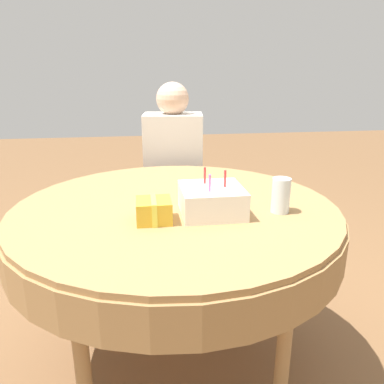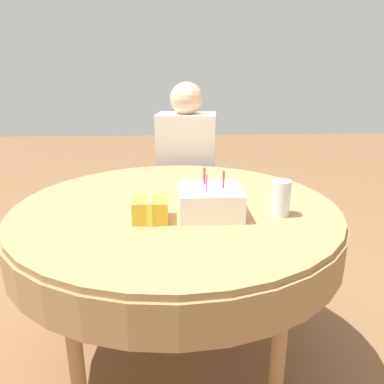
# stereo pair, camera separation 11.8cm
# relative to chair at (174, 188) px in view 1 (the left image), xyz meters

# --- Properties ---
(ground_plane) EXTENTS (12.00, 12.00, 0.00)m
(ground_plane) POSITION_rel_chair_xyz_m (-0.08, -0.89, -0.52)
(ground_plane) COLOR brown
(dining_table) EXTENTS (1.23, 1.23, 0.73)m
(dining_table) POSITION_rel_chair_xyz_m (-0.08, -0.89, 0.13)
(dining_table) COLOR #9E7547
(dining_table) RESTS_ON ground_plane
(chair) EXTENTS (0.41, 0.41, 0.96)m
(chair) POSITION_rel_chair_xyz_m (0.00, 0.00, 0.00)
(chair) COLOR brown
(chair) RESTS_ON ground_plane
(person) EXTENTS (0.36, 0.36, 1.15)m
(person) POSITION_rel_chair_xyz_m (-0.01, -0.09, 0.18)
(person) COLOR #DBB293
(person) RESTS_ON ground_plane
(birthday_cake) EXTENTS (0.21, 0.21, 0.15)m
(birthday_cake) POSITION_rel_chair_xyz_m (0.04, -1.00, 0.26)
(birthday_cake) COLOR white
(birthday_cake) RESTS_ON dining_table
(drinking_glass) EXTENTS (0.07, 0.07, 0.12)m
(drinking_glass) POSITION_rel_chair_xyz_m (0.28, -1.02, 0.28)
(drinking_glass) COLOR silver
(drinking_glass) RESTS_ON dining_table
(gift_box) EXTENTS (0.12, 0.12, 0.08)m
(gift_box) POSITION_rel_chair_xyz_m (-0.17, -1.04, 0.25)
(gift_box) COLOR gold
(gift_box) RESTS_ON dining_table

